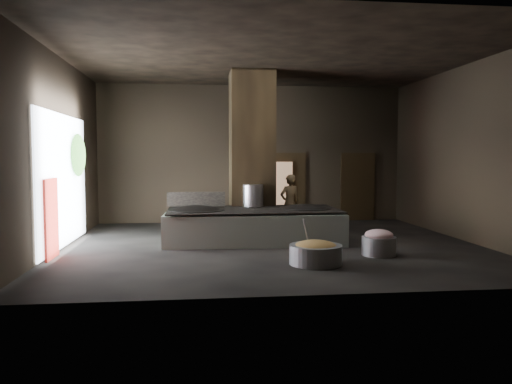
{
  "coord_description": "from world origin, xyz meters",
  "views": [
    {
      "loc": [
        -1.78,
        -11.97,
        2.15
      ],
      "look_at": [
        -0.31,
        0.74,
        1.25
      ],
      "focal_mm": 35.0,
      "sensor_mm": 36.0,
      "label": 1
    }
  ],
  "objects": [
    {
      "name": "cook",
      "position": [
        0.8,
        2.02,
        0.83
      ],
      "size": [
        0.7,
        0.57,
        1.66
      ],
      "primitive_type": "imported",
      "rotation": [
        0.0,
        0.0,
        3.48
      ],
      "color": "olive",
      "rests_on": "ground"
    },
    {
      "name": "veg_fill",
      "position": [
        0.54,
        -2.28,
        0.35
      ],
      "size": [
        0.87,
        0.87,
        0.27
      ],
      "primitive_type": "ellipsoid",
      "color": "olive",
      "rests_on": "veg_basin"
    },
    {
      "name": "front_wall",
      "position": [
        0.0,
        -4.55,
        2.25
      ],
      "size": [
        10.0,
        0.1,
        4.5
      ],
      "primitive_type": "cube",
      "color": "black",
      "rests_on": "ground"
    },
    {
      "name": "floor",
      "position": [
        0.0,
        0.0,
        -0.05
      ],
      "size": [
        10.0,
        9.0,
        0.1
      ],
      "primitive_type": "cube",
      "color": "black",
      "rests_on": "ground"
    },
    {
      "name": "doorway_far_glow",
      "position": [
        3.5,
        4.58,
        1.05
      ],
      "size": [
        0.79,
        0.04,
        1.86
      ],
      "primitive_type": "cube",
      "color": "#8C6647",
      "rests_on": "ground"
    },
    {
      "name": "right_wall",
      "position": [
        5.05,
        0.0,
        2.25
      ],
      "size": [
        0.1,
        9.0,
        4.5
      ],
      "primitive_type": "cube",
      "color": "black",
      "rests_on": "ground"
    },
    {
      "name": "ceiling",
      "position": [
        0.0,
        0.0,
        4.55
      ],
      "size": [
        10.0,
        9.0,
        0.1
      ],
      "primitive_type": "cube",
      "color": "black",
      "rests_on": "back_wall"
    },
    {
      "name": "meat_fill",
      "position": [
        2.13,
        -1.54,
        0.45
      ],
      "size": [
        0.62,
        0.62,
        0.24
      ],
      "primitive_type": "ellipsoid",
      "color": "#D17D8A",
      "rests_on": "meat_basin"
    },
    {
      "name": "pillar",
      "position": [
        -0.3,
        1.9,
        2.25
      ],
      "size": [
        1.2,
        1.2,
        4.5
      ],
      "primitive_type": "cube",
      "color": "black",
      "rests_on": "ground"
    },
    {
      "name": "ladle",
      "position": [
        0.39,
        -2.13,
        0.55
      ],
      "size": [
        0.26,
        0.37,
        0.75
      ],
      "primitive_type": "cylinder",
      "rotation": [
        0.49,
        0.0,
        -0.59
      ],
      "color": "#BBBBC3",
      "rests_on": "veg_basin"
    },
    {
      "name": "stock_pot",
      "position": [
        -0.35,
        1.12,
        1.13
      ],
      "size": [
        0.54,
        0.54,
        0.58
      ],
      "primitive_type": "cylinder",
      "color": "#BBBBC3",
      "rests_on": "hearth_platform"
    },
    {
      "name": "wok_left_rim",
      "position": [
        -1.85,
        0.52,
        0.82
      ],
      "size": [
        1.42,
        1.42,
        0.05
      ],
      "primitive_type": "cylinder",
      "color": "black",
      "rests_on": "hearth_platform"
    },
    {
      "name": "wok_left",
      "position": [
        -1.85,
        0.52,
        0.75
      ],
      "size": [
        1.39,
        1.39,
        0.38
      ],
      "primitive_type": "ellipsoid",
      "color": "black",
      "rests_on": "hearth_platform"
    },
    {
      "name": "back_wall",
      "position": [
        0.0,
        4.55,
        2.25
      ],
      "size": [
        10.0,
        0.1,
        4.5
      ],
      "primitive_type": "cube",
      "color": "black",
      "rests_on": "ground"
    },
    {
      "name": "veg_basin",
      "position": [
        0.54,
        -2.28,
        0.19
      ],
      "size": [
        1.21,
        1.21,
        0.39
      ],
      "primitive_type": "cylinder",
      "rotation": [
        0.0,
        0.0,
        -0.15
      ],
      "color": "slate",
      "rests_on": "ground"
    },
    {
      "name": "meat_basin",
      "position": [
        2.13,
        -1.54,
        0.2
      ],
      "size": [
        0.93,
        0.93,
        0.41
      ],
      "primitive_type": "cylinder",
      "rotation": [
        0.0,
        0.0,
        0.3
      ],
      "color": "slate",
      "rests_on": "ground"
    },
    {
      "name": "wok_right_rim",
      "position": [
        0.95,
        0.62,
        0.82
      ],
      "size": [
        1.32,
        1.32,
        0.05
      ],
      "primitive_type": "cylinder",
      "color": "black",
      "rests_on": "hearth_platform"
    },
    {
      "name": "wok_right",
      "position": [
        0.95,
        0.62,
        0.75
      ],
      "size": [
        1.29,
        1.29,
        0.36
      ],
      "primitive_type": "ellipsoid",
      "color": "black",
      "rests_on": "hearth_platform"
    },
    {
      "name": "tree_silhouette",
      "position": [
        -4.85,
        1.3,
        2.2
      ],
      "size": [
        0.28,
        1.1,
        1.1
      ],
      "primitive_type": "ellipsoid",
      "color": "#194714",
      "rests_on": "left_opening"
    },
    {
      "name": "platform_cap",
      "position": [
        -0.4,
        0.57,
        0.82
      ],
      "size": [
        4.32,
        2.07,
        0.03
      ],
      "primitive_type": "cube",
      "color": "black",
      "rests_on": "hearth_platform"
    },
    {
      "name": "left_opening",
      "position": [
        -4.95,
        0.2,
        1.6
      ],
      "size": [
        0.04,
        4.2,
        3.1
      ],
      "primitive_type": "cube",
      "color": "white",
      "rests_on": "ground"
    },
    {
      "name": "left_wall",
      "position": [
        -5.05,
        0.0,
        2.25
      ],
      "size": [
        0.1,
        9.0,
        4.5
      ],
      "primitive_type": "cube",
      "color": "black",
      "rests_on": "ground"
    },
    {
      "name": "splash_guard",
      "position": [
        -1.85,
        1.32,
        1.03
      ],
      "size": [
        1.54,
        0.13,
        0.38
      ],
      "primitive_type": "cube",
      "rotation": [
        0.0,
        0.0,
        -0.05
      ],
      "color": "black",
      "rests_on": "hearth_platform"
    },
    {
      "name": "doorway_far",
      "position": [
        3.6,
        4.45,
        1.1
      ],
      "size": [
        1.18,
        0.08,
        2.38
      ],
      "primitive_type": "cube",
      "color": "black",
      "rests_on": "ground"
    },
    {
      "name": "doorway_near_glow",
      "position": [
        0.92,
        4.33,
        1.05
      ],
      "size": [
        0.8,
        0.04,
        1.88
      ],
      "primitive_type": "cube",
      "color": "#8C6647",
      "rests_on": "ground"
    },
    {
      "name": "hearth_platform",
      "position": [
        -0.4,
        0.57,
        0.38
      ],
      "size": [
        4.51,
        2.32,
        0.77
      ],
      "primitive_type": "cube",
      "rotation": [
        0.0,
        0.0,
        -0.05
      ],
      "color": "silver",
      "rests_on": "ground"
    },
    {
      "name": "pavilion_sliver",
      "position": [
        -4.88,
        -1.1,
        0.85
      ],
      "size": [
        0.05,
        0.9,
        1.7
      ],
      "primitive_type": "cube",
      "color": "maroon",
      "rests_on": "ground"
    },
    {
      "name": "doorway_near",
      "position": [
        1.2,
        4.45,
        1.1
      ],
      "size": [
        1.18,
        0.08,
        2.38
      ],
      "primitive_type": "cube",
      "color": "black",
      "rests_on": "ground"
    }
  ]
}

